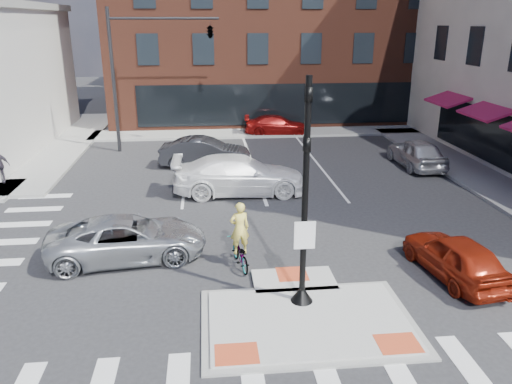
{
  "coord_description": "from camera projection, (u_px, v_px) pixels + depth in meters",
  "views": [
    {
      "loc": [
        -2.43,
        -11.21,
        7.3
      ],
      "look_at": [
        -0.86,
        4.08,
        2.0
      ],
      "focal_mm": 35.0,
      "sensor_mm": 36.0,
      "label": 1
    }
  ],
  "objects": [
    {
      "name": "ground",
      "position": [
        304.0,
        312.0,
        13.16
      ],
      "size": [
        120.0,
        120.0,
        0.0
      ],
      "primitive_type": "plane",
      "color": "#28282B",
      "rests_on": "ground"
    },
    {
      "name": "refuge_island",
      "position": [
        306.0,
        316.0,
        12.9
      ],
      "size": [
        5.4,
        4.65,
        0.13
      ],
      "color": "gray",
      "rests_on": "ground"
    },
    {
      "name": "sidewalk_e",
      "position": [
        488.0,
        182.0,
        23.58
      ],
      "size": [
        3.0,
        24.0,
        0.15
      ],
      "primitive_type": "cube",
      "color": "gray",
      "rests_on": "ground"
    },
    {
      "name": "sidewalk_n",
      "position": [
        285.0,
        132.0,
        34.11
      ],
      "size": [
        26.0,
        3.0,
        0.15
      ],
      "primitive_type": "cube",
      "color": "gray",
      "rests_on": "ground"
    },
    {
      "name": "building_n",
      "position": [
        268.0,
        14.0,
        40.98
      ],
      "size": [
        24.4,
        18.4,
        15.5
      ],
      "color": "#55271A",
      "rests_on": "ground"
    },
    {
      "name": "building_far_left",
      "position": [
        190.0,
        40.0,
        60.04
      ],
      "size": [
        10.0,
        12.0,
        10.0
      ],
      "primitive_type": "cube",
      "color": "slate",
      "rests_on": "ground"
    },
    {
      "name": "building_far_right",
      "position": [
        293.0,
        31.0,
        62.85
      ],
      "size": [
        12.0,
        12.0,
        12.0
      ],
      "primitive_type": "cube",
      "color": "brown",
      "rests_on": "ground"
    },
    {
      "name": "signal_pole",
      "position": [
        304.0,
        224.0,
        12.76
      ],
      "size": [
        0.6,
        0.6,
        5.98
      ],
      "color": "black",
      "rests_on": "refuge_island"
    },
    {
      "name": "mast_arm_signal",
      "position": [
        184.0,
        41.0,
        27.72
      ],
      "size": [
        6.1,
        2.24,
        8.0
      ],
      "color": "black",
      "rests_on": "ground"
    },
    {
      "name": "silver_suv",
      "position": [
        127.0,
        238.0,
        15.95
      ],
      "size": [
        5.25,
        2.9,
        1.39
      ],
      "primitive_type": "imported",
      "rotation": [
        0.0,
        0.0,
        1.69
      ],
      "color": "#B4B8BC",
      "rests_on": "ground"
    },
    {
      "name": "red_sedan",
      "position": [
        456.0,
        256.0,
        14.8
      ],
      "size": [
        2.13,
        4.08,
        1.32
      ],
      "primitive_type": "imported",
      "rotation": [
        0.0,
        0.0,
        3.29
      ],
      "color": "maroon",
      "rests_on": "ground"
    },
    {
      "name": "white_pickup",
      "position": [
        240.0,
        175.0,
        21.96
      ],
      "size": [
        5.9,
        2.5,
        1.7
      ],
      "primitive_type": "imported",
      "rotation": [
        0.0,
        0.0,
        1.55
      ],
      "color": "white",
      "rests_on": "ground"
    },
    {
      "name": "bg_car_dark",
      "position": [
        205.0,
        153.0,
        26.0
      ],
      "size": [
        4.83,
        2.2,
        1.54
      ],
      "primitive_type": "imported",
      "rotation": [
        0.0,
        0.0,
        1.44
      ],
      "color": "#28292D",
      "rests_on": "ground"
    },
    {
      "name": "bg_car_silver",
      "position": [
        416.0,
        153.0,
        25.98
      ],
      "size": [
        1.89,
        4.5,
        1.52
      ],
      "primitive_type": "imported",
      "rotation": [
        0.0,
        0.0,
        3.16
      ],
      "color": "#B8BAC0",
      "rests_on": "ground"
    },
    {
      "name": "bg_car_red",
      "position": [
        277.0,
        125.0,
        33.4
      ],
      "size": [
        4.54,
        2.14,
        1.28
      ],
      "primitive_type": "imported",
      "rotation": [
        0.0,
        0.0,
        1.49
      ],
      "color": "maroon",
      "rests_on": "ground"
    },
    {
      "name": "cyclist",
      "position": [
        240.0,
        245.0,
        15.41
      ],
      "size": [
        0.89,
        1.75,
        2.13
      ],
      "rotation": [
        0.0,
        0.0,
        3.33
      ],
      "color": "#3F3F44",
      "rests_on": "ground"
    }
  ]
}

